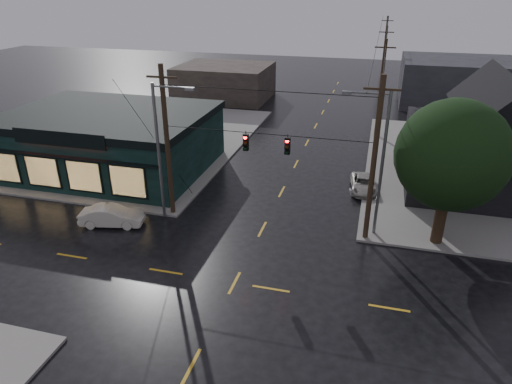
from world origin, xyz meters
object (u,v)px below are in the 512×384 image
(corner_tree, at_px, (452,156))
(sedan_cream, at_px, (112,216))
(utility_pole_nw, at_px, (173,214))
(suv_silver, at_px, (364,184))
(utility_pole_ne, at_px, (365,239))

(corner_tree, height_order, sedan_cream, corner_tree)
(utility_pole_nw, distance_m, suv_silver, 14.49)
(corner_tree, xyz_separation_m, suv_silver, (-4.72, 6.72, -5.17))
(sedan_cream, bearing_deg, utility_pole_nw, -64.46)
(utility_pole_ne, bearing_deg, suv_silver, 93.91)
(sedan_cream, bearing_deg, suv_silver, -70.85)
(utility_pole_nw, bearing_deg, corner_tree, 1.97)
(utility_pole_nw, distance_m, utility_pole_ne, 13.00)
(corner_tree, distance_m, utility_pole_ne, 7.14)
(suv_silver, bearing_deg, utility_pole_nw, -156.25)
(sedan_cream, relative_size, suv_silver, 1.01)
(corner_tree, relative_size, sedan_cream, 2.15)
(utility_pole_nw, xyz_separation_m, suv_silver, (12.50, 7.31, 0.56))
(corner_tree, bearing_deg, utility_pole_nw, -178.03)
(corner_tree, height_order, utility_pole_nw, corner_tree)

